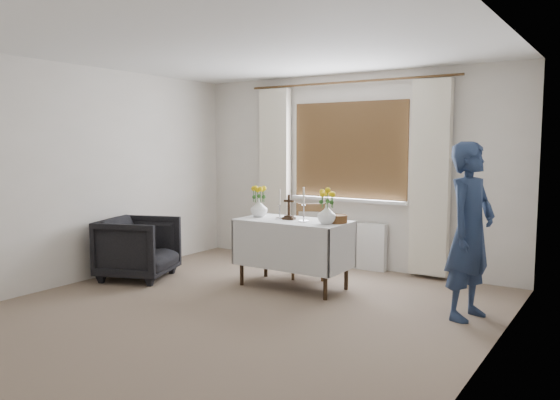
{
  "coord_description": "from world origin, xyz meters",
  "views": [
    {
      "loc": [
        3.13,
        -3.92,
        1.61
      ],
      "look_at": [
        -0.08,
        0.96,
        1.0
      ],
      "focal_mm": 35.0,
      "sensor_mm": 36.0,
      "label": 1
    }
  ],
  "objects_px": {
    "wooden_cross": "(289,207)",
    "flower_vase_left": "(259,208)",
    "flower_vase_right": "(327,214)",
    "altar_table": "(293,254)",
    "wooden_chair": "(310,241)",
    "armchair": "(138,248)",
    "person": "(470,231)"
  },
  "relations": [
    {
      "from": "wooden_cross",
      "to": "flower_vase_left",
      "type": "distance_m",
      "value": 0.42
    },
    {
      "from": "wooden_chair",
      "to": "wooden_cross",
      "type": "distance_m",
      "value": 0.68
    },
    {
      "from": "person",
      "to": "wooden_cross",
      "type": "bearing_deg",
      "value": 102.63
    },
    {
      "from": "armchair",
      "to": "flower_vase_left",
      "type": "xyz_separation_m",
      "value": [
        1.29,
        0.68,
        0.5
      ]
    },
    {
      "from": "wooden_chair",
      "to": "armchair",
      "type": "bearing_deg",
      "value": -168.22
    },
    {
      "from": "person",
      "to": "armchair",
      "type": "bearing_deg",
      "value": 113.4
    },
    {
      "from": "flower_vase_left",
      "to": "altar_table",
      "type": "bearing_deg",
      "value": -2.24
    },
    {
      "from": "flower_vase_left",
      "to": "flower_vase_right",
      "type": "height_order",
      "value": "same"
    },
    {
      "from": "altar_table",
      "to": "armchair",
      "type": "height_order",
      "value": "altar_table"
    },
    {
      "from": "altar_table",
      "to": "armchair",
      "type": "bearing_deg",
      "value": -159.49
    },
    {
      "from": "altar_table",
      "to": "flower_vase_right",
      "type": "bearing_deg",
      "value": -6.17
    },
    {
      "from": "armchair",
      "to": "wooden_cross",
      "type": "height_order",
      "value": "wooden_cross"
    },
    {
      "from": "wooden_chair",
      "to": "wooden_cross",
      "type": "bearing_deg",
      "value": -110.32
    },
    {
      "from": "altar_table",
      "to": "wooden_cross",
      "type": "height_order",
      "value": "wooden_cross"
    },
    {
      "from": "flower_vase_left",
      "to": "flower_vase_right",
      "type": "bearing_deg",
      "value": -4.13
    },
    {
      "from": "wooden_chair",
      "to": "flower_vase_right",
      "type": "relative_size",
      "value": 4.34
    },
    {
      "from": "armchair",
      "to": "altar_table",
      "type": "bearing_deg",
      "value": -90.13
    },
    {
      "from": "wooden_cross",
      "to": "flower_vase_left",
      "type": "bearing_deg",
      "value": 169.43
    },
    {
      "from": "wooden_cross",
      "to": "flower_vase_left",
      "type": "height_order",
      "value": "wooden_cross"
    },
    {
      "from": "person",
      "to": "flower_vase_left",
      "type": "relative_size",
      "value": 8.01
    },
    {
      "from": "wooden_cross",
      "to": "flower_vase_right",
      "type": "relative_size",
      "value": 1.37
    },
    {
      "from": "altar_table",
      "to": "wooden_chair",
      "type": "height_order",
      "value": "wooden_chair"
    },
    {
      "from": "altar_table",
      "to": "wooden_cross",
      "type": "xyz_separation_m",
      "value": [
        -0.06,
        0.01,
        0.52
      ]
    },
    {
      "from": "person",
      "to": "flower_vase_right",
      "type": "xyz_separation_m",
      "value": [
        -1.47,
        -0.02,
        0.05
      ]
    },
    {
      "from": "wooden_chair",
      "to": "flower_vase_right",
      "type": "xyz_separation_m",
      "value": [
        0.53,
        -0.56,
        0.42
      ]
    },
    {
      "from": "altar_table",
      "to": "armchair",
      "type": "xyz_separation_m",
      "value": [
        -1.76,
        -0.66,
        -0.01
      ]
    },
    {
      "from": "altar_table",
      "to": "flower_vase_right",
      "type": "distance_m",
      "value": 0.66
    },
    {
      "from": "flower_vase_right",
      "to": "wooden_cross",
      "type": "bearing_deg",
      "value": 173.62
    },
    {
      "from": "flower_vase_left",
      "to": "flower_vase_right",
      "type": "xyz_separation_m",
      "value": [
        0.92,
        -0.07,
        0.0
      ]
    },
    {
      "from": "wooden_cross",
      "to": "flower_vase_right",
      "type": "xyz_separation_m",
      "value": [
        0.51,
        -0.06,
        -0.04
      ]
    },
    {
      "from": "armchair",
      "to": "flower_vase_left",
      "type": "relative_size",
      "value": 3.98
    },
    {
      "from": "wooden_chair",
      "to": "wooden_cross",
      "type": "xyz_separation_m",
      "value": [
        0.02,
        -0.5,
        0.46
      ]
    }
  ]
}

